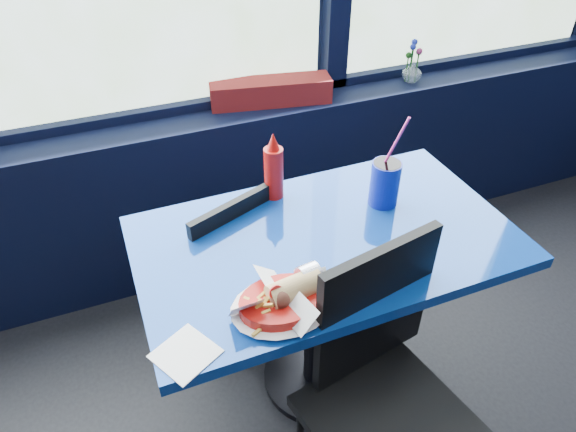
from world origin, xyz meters
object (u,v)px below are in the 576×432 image
object	(u,v)px
planter_box	(271,91)
soda_cup	(385,182)
flower_vase	(412,69)
ketchup_bottle	(274,169)
chair_near_back	(240,259)
food_basket	(283,300)
near_table	(324,277)
chair_near_front	(382,379)

from	to	relation	value
planter_box	soda_cup	distance (m)	0.80
flower_vase	ketchup_bottle	world-z (taller)	flower_vase
chair_near_back	food_basket	distance (m)	0.62
chair_near_back	soda_cup	xyz separation A→B (m)	(0.47, -0.21, 0.37)
near_table	chair_near_front	distance (m)	0.41
near_table	food_basket	xyz separation A→B (m)	(-0.24, -0.23, 0.22)
flower_vase	soda_cup	xyz separation A→B (m)	(-0.59, -0.75, -0.03)
chair_near_back	ketchup_bottle	size ratio (longest dim) A/B	3.26
ketchup_bottle	near_table	bearing A→B (deg)	-74.78
planter_box	flower_vase	distance (m)	0.71
planter_box	food_basket	distance (m)	1.18
chair_near_front	soda_cup	bearing A→B (deg)	51.51
near_table	flower_vase	world-z (taller)	flower_vase
chair_near_back	soda_cup	size ratio (longest dim) A/B	2.40
food_basket	soda_cup	distance (m)	0.60
soda_cup	chair_near_front	bearing A→B (deg)	-117.68
food_basket	ketchup_bottle	world-z (taller)	ketchup_bottle
near_table	flower_vase	bearing A→B (deg)	45.00
ketchup_bottle	soda_cup	distance (m)	0.38
chair_near_front	ketchup_bottle	xyz separation A→B (m)	(-0.07, 0.68, 0.33)
flower_vase	food_basket	world-z (taller)	flower_vase
near_table	chair_near_front	world-z (taller)	chair_near_front
soda_cup	food_basket	bearing A→B (deg)	-146.83
chair_near_front	food_basket	distance (m)	0.38
planter_box	flower_vase	world-z (taller)	flower_vase
chair_near_back	food_basket	bearing A→B (deg)	65.22
near_table	chair_near_back	xyz separation A→B (m)	(-0.21, 0.31, -0.10)
chair_near_front	planter_box	world-z (taller)	chair_near_front
ketchup_bottle	soda_cup	size ratio (longest dim) A/B	0.74
food_basket	ketchup_bottle	bearing A→B (deg)	89.35
flower_vase	food_basket	distance (m)	1.53
chair_near_front	flower_vase	bearing A→B (deg)	44.99
chair_near_front	planter_box	distance (m)	1.33
chair_near_front	soda_cup	distance (m)	0.64
near_table	chair_near_back	distance (m)	0.38
planter_box	food_basket	size ratio (longest dim) A/B	1.80
chair_near_front	flower_vase	world-z (taller)	flower_vase
planter_box	soda_cup	xyz separation A→B (m)	(0.12, -0.79, -0.02)
near_table	food_basket	bearing A→B (deg)	-135.98
soda_cup	planter_box	bearing A→B (deg)	98.57
chair_near_front	ketchup_bottle	bearing A→B (deg)	85.21
chair_near_back	soda_cup	bearing A→B (deg)	134.12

